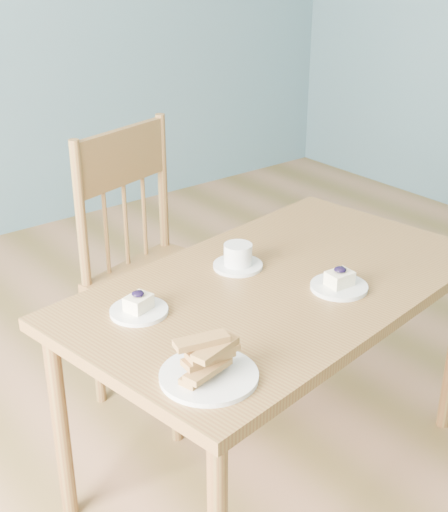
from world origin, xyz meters
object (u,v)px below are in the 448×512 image
at_px(dining_chair, 159,268).
at_px(cheesecake_plate_near, 339,283).
at_px(coffee_cup, 238,257).
at_px(dining_table, 278,302).
at_px(cheesecake_plate_far, 139,307).
at_px(biscotti_plate, 209,365).

height_order(dining_chair, cheesecake_plate_near, dining_chair).
bearing_deg(cheesecake_plate_near, coffee_cup, 115.20).
relative_size(dining_table, cheesecake_plate_far, 8.75).
height_order(cheesecake_plate_near, biscotti_plate, biscotti_plate).
bearing_deg(cheesecake_plate_near, biscotti_plate, -167.75).
height_order(dining_chair, coffee_cup, dining_chair).
height_order(cheesecake_plate_far, biscotti_plate, biscotti_plate).
xyz_separation_m(coffee_cup, biscotti_plate, (-0.41, -0.40, 0.00)).
relative_size(dining_table, dining_chair, 1.36).
bearing_deg(dining_chair, cheesecake_plate_near, -94.17).
bearing_deg(dining_table, coffee_cup, 93.73).
xyz_separation_m(dining_table, coffee_cup, (-0.03, 0.14, 0.10)).
relative_size(cheesecake_plate_near, cheesecake_plate_far, 1.05).
bearing_deg(biscotti_plate, cheesecake_plate_far, 84.26).
bearing_deg(coffee_cup, biscotti_plate, -157.64).
height_order(dining_table, biscotti_plate, biscotti_plate).
bearing_deg(dining_table, cheesecake_plate_far, 158.89).
relative_size(coffee_cup, biscotti_plate, 0.66).
bearing_deg(dining_chair, biscotti_plate, -131.46).
height_order(coffee_cup, biscotti_plate, biscotti_plate).
relative_size(cheesecake_plate_far, coffee_cup, 1.04).
relative_size(cheesecake_plate_near, coffee_cup, 1.09).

